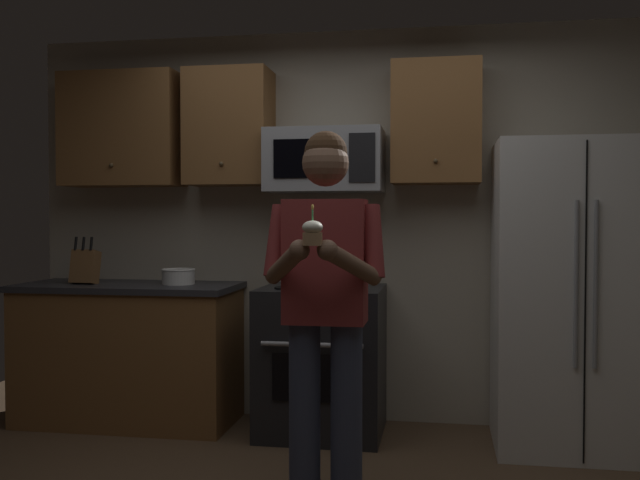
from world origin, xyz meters
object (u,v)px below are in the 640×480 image
object	(u,v)px
oven_range	(322,360)
refrigerator	(573,295)
microwave	(325,161)
cupcake	(313,233)
knife_block	(85,267)
bowl_large_white	(178,276)
person	(325,294)

from	to	relation	value
oven_range	refrigerator	distance (m)	1.56
microwave	cupcake	bearing A→B (deg)	-82.61
knife_block	cupcake	size ratio (longest dim) A/B	1.84
refrigerator	bowl_large_white	xyz separation A→B (m)	(-2.46, 0.08, 0.07)
bowl_large_white	person	xyz separation A→B (m)	(1.16, -1.15, 0.02)
refrigerator	bowl_large_white	world-z (taller)	refrigerator
refrigerator	cupcake	xyz separation A→B (m)	(-1.30, -1.40, 0.39)
knife_block	cupcake	xyz separation A→B (m)	(1.78, -1.41, 0.26)
oven_range	bowl_large_white	bearing A→B (deg)	177.53
microwave	person	world-z (taller)	microwave
oven_range	microwave	size ratio (longest dim) A/B	1.26
microwave	refrigerator	size ratio (longest dim) A/B	0.41
microwave	bowl_large_white	xyz separation A→B (m)	(-0.96, -0.08, -0.75)
bowl_large_white	refrigerator	bearing A→B (deg)	-1.88
bowl_large_white	oven_range	bearing A→B (deg)	-2.47
bowl_large_white	person	size ratio (longest dim) A/B	0.13
cupcake	microwave	bearing A→B (deg)	97.39
oven_range	refrigerator	world-z (taller)	refrigerator
person	cupcake	distance (m)	0.44
person	bowl_large_white	bearing A→B (deg)	135.26
oven_range	refrigerator	xyz separation A→B (m)	(1.50, -0.04, 0.44)
microwave	refrigerator	bearing A→B (deg)	-6.03
bowl_large_white	person	distance (m)	1.64
oven_range	bowl_large_white	distance (m)	1.09
person	cupcake	bearing A→B (deg)	-90.00
microwave	bowl_large_white	size ratio (longest dim) A/B	3.35
microwave	person	distance (m)	1.44
oven_range	person	bearing A→B (deg)	-79.68
oven_range	knife_block	xyz separation A→B (m)	(-1.58, -0.03, 0.57)
bowl_large_white	cupcake	distance (m)	1.91
oven_range	bowl_large_white	size ratio (longest dim) A/B	4.22
oven_range	person	distance (m)	1.25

